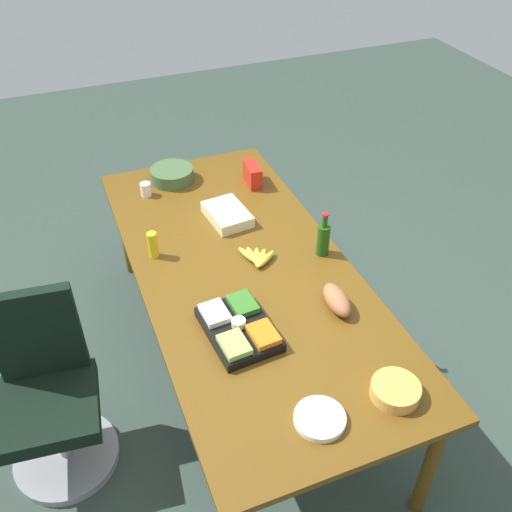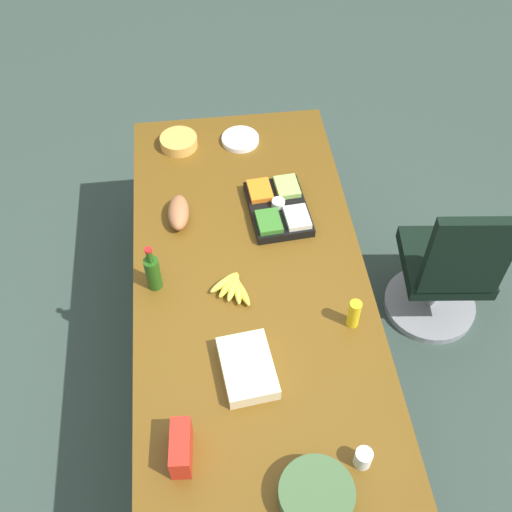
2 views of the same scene
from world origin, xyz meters
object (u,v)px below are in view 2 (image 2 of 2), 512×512
office_chair (445,275)px  banana_bunch (233,287)px  bread_loaf (179,212)px  conference_table (252,290)px  mustard_bottle (354,314)px  chip_bag_red (181,448)px  paper_cup (363,458)px  paper_plate_stack (240,139)px  veggie_tray (278,207)px  sheet_cake (248,368)px  wine_bottle (153,272)px  salad_bowl (316,495)px  chip_bowl (179,142)px

office_chair → banana_bunch: 1.33m
bread_loaf → conference_table: bearing=35.8°
mustard_bottle → chip_bag_red: size_ratio=0.79×
paper_cup → mustard_bottle: (-0.65, 0.10, 0.03)m
paper_plate_stack → veggie_tray: bearing=13.2°
sheet_cake → wine_bottle: 0.66m
banana_bunch → salad_bowl: bearing=11.9°
sheet_cake → chip_bowl: size_ratio=1.47×
paper_plate_stack → bread_loaf: 0.70m
paper_cup → salad_bowl: (0.12, -0.21, 0.00)m
office_chair → chip_bowl: office_chair is taller
mustard_bottle → paper_plate_stack: bearing=-164.2°
chip_bag_red → bread_loaf: (-1.29, 0.04, -0.02)m
conference_table → veggie_tray: size_ratio=5.84×
conference_table → chip_bowl: size_ratio=11.88×
wine_bottle → mustard_bottle: bearing=69.9°
banana_bunch → chip_bowl: bearing=-168.9°
salad_bowl → chip_bag_red: 0.55m
conference_table → chip_bag_red: chip_bag_red is taller
paper_cup → salad_bowl: same height
salad_bowl → chip_bag_red: bearing=-115.5°
bread_loaf → chip_bowl: bearing=177.6°
banana_bunch → veggie_tray: 0.57m
chip_bowl → veggie_tray: veggie_tray is taller
sheet_cake → veggie_tray: 0.97m
sheet_cake → paper_plate_stack: (-1.53, 0.13, -0.02)m
paper_cup → paper_plate_stack: 2.01m
salad_bowl → paper_cup: bearing=119.8°
office_chair → salad_bowl: bearing=-38.6°
chip_bowl → paper_cup: bearing=17.8°
conference_table → wine_bottle: wine_bottle is taller
salad_bowl → bread_loaf: size_ratio=1.21×
paper_cup → chip_bag_red: chip_bag_red is taller
chip_bowl → salad_bowl: bearing=11.5°
paper_cup → chip_bag_red: 0.71m
conference_table → bread_loaf: size_ratio=10.76×
mustard_bottle → wine_bottle: size_ratio=0.58×
banana_bunch → bread_loaf: (-0.50, -0.24, 0.03)m
paper_plate_stack → banana_bunch: size_ratio=1.00×
veggie_tray → bread_loaf: bearing=-91.5°
chip_bowl → salad_bowl: (2.11, 0.43, 0.01)m
banana_bunch → veggie_tray: size_ratio=0.50×
veggie_tray → bread_loaf: 0.53m
office_chair → sheet_cake: office_chair is taller
mustard_bottle → veggie_tray: 0.78m
wine_bottle → veggie_tray: (-0.41, 0.66, -0.07)m
office_chair → wine_bottle: (0.18, -1.61, 0.50)m
sheet_cake → chip_bowl: bearing=-171.3°
office_chair → veggie_tray: size_ratio=2.35×
salad_bowl → banana_bunch: salad_bowl is taller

